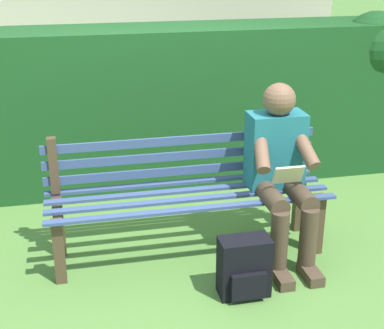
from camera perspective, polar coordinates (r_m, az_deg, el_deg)
ground at (r=4.03m, az=-0.31°, el=-8.92°), size 60.00×60.00×0.00m
park_bench at (r=3.89m, az=-0.55°, el=-2.63°), size 1.92×0.50×0.85m
person_seated at (r=3.82m, az=8.94°, el=-0.37°), size 0.44×0.73×1.19m
hedge_backdrop at (r=5.08m, az=0.51°, el=6.47°), size 5.53×0.74×1.47m
backpack at (r=3.53m, az=5.30°, el=-10.32°), size 0.31×0.24×0.38m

